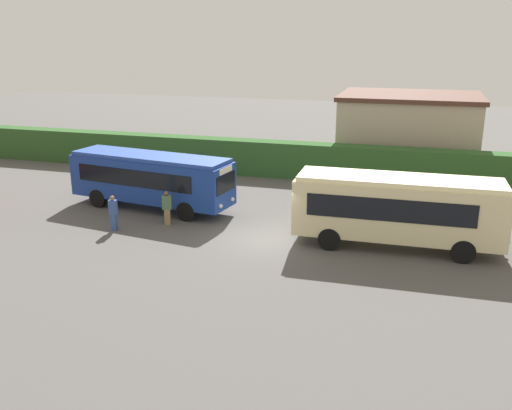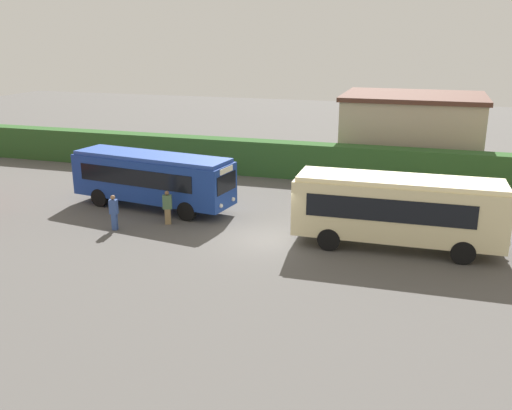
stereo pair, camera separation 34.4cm
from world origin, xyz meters
The scene contains 8 objects.
ground_plane centered at (0.00, 0.00, 0.00)m, with size 109.43×109.43×0.00m, color #514F4C.
bus_blue centered at (-7.28, 2.75, 1.72)m, with size 9.32×3.64×2.95m.
bus_cream centered at (5.63, 0.58, 1.83)m, with size 9.09×2.66×3.18m.
person_left centered at (-7.45, -1.00, 0.92)m, with size 0.43×0.33×1.73m.
person_center centered at (-5.90, 6.51, 0.93)m, with size 0.55×0.45×1.77m.
person_right centered at (-5.38, 0.54, 0.89)m, with size 0.51×0.40×1.70m.
hedge_row centered at (0.00, 11.59, 1.15)m, with size 66.71×1.35×2.30m, color #2A5324.
depot_building centered at (5.46, 16.85, 2.56)m, with size 9.43×7.48×5.09m.
Camera 1 is at (6.33, -23.66, 9.15)m, focal length 39.62 mm.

